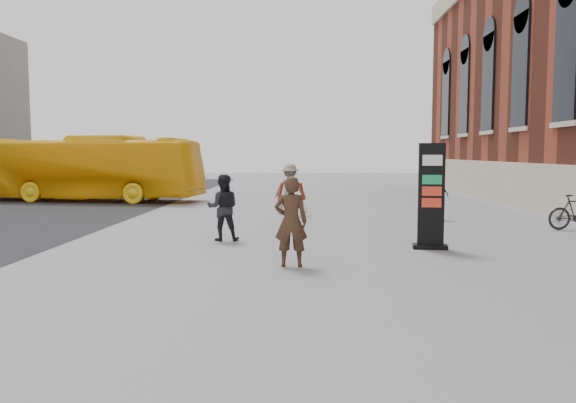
{
  "coord_description": "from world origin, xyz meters",
  "views": [
    {
      "loc": [
        0.86,
        -11.14,
        2.21
      ],
      "look_at": [
        0.48,
        0.59,
        1.18
      ],
      "focal_mm": 35.0,
      "sensor_mm": 36.0,
      "label": 1
    }
  ],
  "objects_px": {
    "pedestrian_a": "(223,208)",
    "info_pylon": "(431,196)",
    "pedestrian_c": "(434,195)",
    "woman": "(291,220)",
    "pedestrian_b": "(290,189)",
    "bus": "(86,169)"
  },
  "relations": [
    {
      "from": "info_pylon",
      "to": "woman",
      "type": "distance_m",
      "value": 3.81
    },
    {
      "from": "pedestrian_b",
      "to": "woman",
      "type": "bearing_deg",
      "value": 110.63
    },
    {
      "from": "pedestrian_a",
      "to": "info_pylon",
      "type": "bearing_deg",
      "value": 162.29
    },
    {
      "from": "woman",
      "to": "pedestrian_a",
      "type": "height_order",
      "value": "woman"
    },
    {
      "from": "woman",
      "to": "bus",
      "type": "xyz_separation_m",
      "value": [
        -9.74,
        14.52,
        0.58
      ]
    },
    {
      "from": "pedestrian_a",
      "to": "pedestrian_c",
      "type": "xyz_separation_m",
      "value": [
        6.3,
        4.71,
        -0.03
      ]
    },
    {
      "from": "info_pylon",
      "to": "bus",
      "type": "relative_size",
      "value": 0.23
    },
    {
      "from": "woman",
      "to": "pedestrian_b",
      "type": "distance_m",
      "value": 9.25
    },
    {
      "from": "info_pylon",
      "to": "pedestrian_b",
      "type": "distance_m",
      "value": 7.91
    },
    {
      "from": "woman",
      "to": "bus",
      "type": "relative_size",
      "value": 0.17
    },
    {
      "from": "bus",
      "to": "pedestrian_c",
      "type": "xyz_separation_m",
      "value": [
        14.26,
        -6.65,
        -0.68
      ]
    },
    {
      "from": "pedestrian_a",
      "to": "pedestrian_c",
      "type": "distance_m",
      "value": 7.87
    },
    {
      "from": "woman",
      "to": "pedestrian_a",
      "type": "relative_size",
      "value": 1.06
    },
    {
      "from": "info_pylon",
      "to": "pedestrian_c",
      "type": "relative_size",
      "value": 1.52
    },
    {
      "from": "bus",
      "to": "pedestrian_b",
      "type": "relative_size",
      "value": 5.86
    },
    {
      "from": "pedestrian_a",
      "to": "woman",
      "type": "bearing_deg",
      "value": 113.73
    },
    {
      "from": "woman",
      "to": "pedestrian_b",
      "type": "xyz_separation_m",
      "value": [
        -0.28,
        9.25,
        0.0
      ]
    },
    {
      "from": "info_pylon",
      "to": "bus",
      "type": "bearing_deg",
      "value": 143.79
    },
    {
      "from": "woman",
      "to": "pedestrian_b",
      "type": "bearing_deg",
      "value": -87.9
    },
    {
      "from": "bus",
      "to": "pedestrian_a",
      "type": "bearing_deg",
      "value": -137.39
    },
    {
      "from": "info_pylon",
      "to": "pedestrian_b",
      "type": "height_order",
      "value": "info_pylon"
    },
    {
      "from": "info_pylon",
      "to": "pedestrian_c",
      "type": "bearing_deg",
      "value": 84.34
    }
  ]
}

